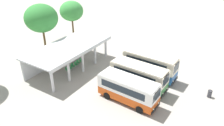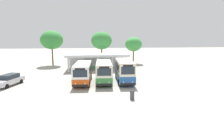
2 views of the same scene
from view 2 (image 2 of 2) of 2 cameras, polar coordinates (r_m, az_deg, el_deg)
ground_plane at (r=25.02m, az=0.01°, el=-7.39°), size 180.00×180.00×0.00m
city_bus_nearest_orange at (r=26.34m, az=-9.61°, el=-2.98°), size 2.64×7.08×2.99m
city_bus_second_in_row at (r=26.59m, az=-2.72°, el=-2.63°), size 2.68×7.27×3.11m
city_bus_middle_cream at (r=26.88m, az=4.08°, el=-2.29°), size 2.62×7.41×3.32m
parked_car_flank at (r=28.77m, az=-30.78°, el=-4.80°), size 2.97×4.84×1.62m
terminal_canopy at (r=37.57m, az=-4.87°, el=1.97°), size 12.86×5.90×3.40m
waiting_chair_end_by_column at (r=36.59m, az=-7.04°, el=-1.57°), size 0.45×0.45×0.86m
waiting_chair_second_from_end at (r=36.63m, az=-6.07°, el=-1.55°), size 0.45×0.45×0.86m
waiting_chair_middle_seat at (r=36.68m, az=-5.11°, el=-1.52°), size 0.45×0.45×0.86m
waiting_chair_fourth_seat at (r=36.64m, az=-4.15°, el=-1.52°), size 0.45×0.45×0.86m
waiting_chair_fifth_seat at (r=36.75m, az=-3.19°, el=-1.48°), size 0.45×0.45×0.86m
waiting_chair_far_end_seat at (r=36.75m, az=-2.23°, el=-1.47°), size 0.45×0.45×0.86m
roadside_tree_behind_canopy at (r=43.18m, az=-3.47°, el=7.37°), size 5.09×5.09×8.23m
roadside_tree_east_of_canopy at (r=45.93m, az=7.11°, el=6.14°), size 4.40×4.40×6.95m
roadside_tree_west_of_canopy at (r=44.76m, az=-19.24°, el=7.16°), size 5.33×5.33×8.50m
litter_bin_apron at (r=19.54m, az=6.66°, el=-10.61°), size 0.49×0.49×0.90m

